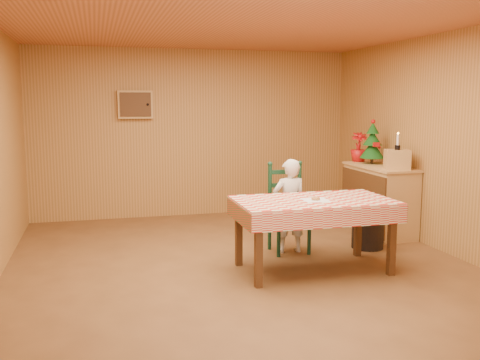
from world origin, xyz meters
name	(u,v)px	position (x,y,z in m)	size (l,w,h in m)	color
ground	(245,270)	(0.00, 0.00, 0.00)	(6.00, 6.00, 0.00)	brown
cabin_walls	(232,99)	(0.00, 0.53, 1.83)	(5.10, 6.05, 2.65)	#B07D3F
dining_table	(314,207)	(0.70, -0.18, 0.69)	(1.66, 0.96, 0.77)	#4F2E15
ladder_chair	(288,210)	(0.70, 0.61, 0.50)	(0.44, 0.40, 1.08)	#10311C
seated_child	(289,206)	(0.70, 0.55, 0.56)	(0.41, 0.27, 1.12)	silver
napkin	(316,200)	(0.70, -0.23, 0.77)	(0.26, 0.26, 0.00)	white
donut	(316,198)	(0.70, -0.23, 0.79)	(0.09, 0.09, 0.03)	#BA7D43
shelf_unit	(379,199)	(2.23, 1.15, 0.47)	(0.54, 1.24, 0.93)	tan
crate	(397,160)	(2.24, 0.75, 1.06)	(0.30, 0.30, 0.25)	tan
christmas_tree	(372,144)	(2.24, 1.40, 1.21)	(0.34, 0.34, 0.62)	#4F2E15
flower_arrangement	(359,147)	(2.19, 1.70, 1.14)	(0.24, 0.24, 0.42)	#B21010
candle_set	(398,145)	(2.24, 0.75, 1.24)	(0.07, 0.07, 0.22)	black
storage_bin	(368,232)	(1.70, 0.47, 0.19)	(0.39, 0.39, 0.39)	black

